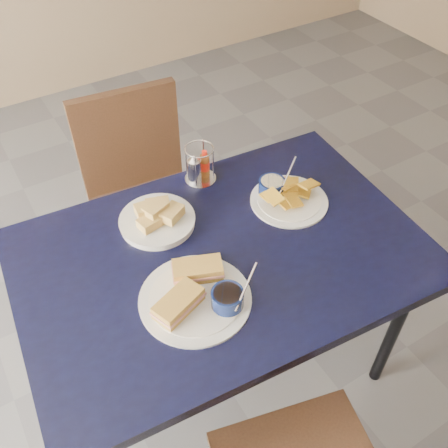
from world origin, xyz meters
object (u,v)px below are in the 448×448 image
bread_basket (157,218)px  sandwich_plate (198,293)px  condiment_caddy (199,167)px  dining_table (222,266)px  chair_far (139,185)px  plantain_plate (283,194)px

bread_basket → sandwich_plate: bearing=-95.6°
bread_basket → condiment_caddy: condiment_caddy is taller
dining_table → bread_basket: size_ratio=5.37×
dining_table → sandwich_plate: bearing=-142.3°
chair_far → bread_basket: chair_far is taller
dining_table → plantain_plate: size_ratio=4.93×
chair_far → condiment_caddy: size_ratio=6.65×
dining_table → plantain_plate: plantain_plate is taller
dining_table → sandwich_plate: 0.20m
plantain_plate → condiment_caddy: bearing=129.1°
sandwich_plate → condiment_caddy: (0.25, 0.45, 0.03)m
chair_far → condiment_caddy: chair_far is taller
sandwich_plate → condiment_caddy: 0.51m
chair_far → bread_basket: 0.54m
dining_table → plantain_plate: (0.30, 0.10, 0.09)m
chair_far → bread_basket: (-0.11, -0.47, 0.26)m
chair_far → plantain_plate: bearing=-62.7°
sandwich_plate → plantain_plate: same height
dining_table → condiment_caddy: (0.11, 0.33, 0.12)m
bread_basket → dining_table: bearing=-61.5°
condiment_caddy → sandwich_plate: bearing=-119.3°
dining_table → chair_far: chair_far is taller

